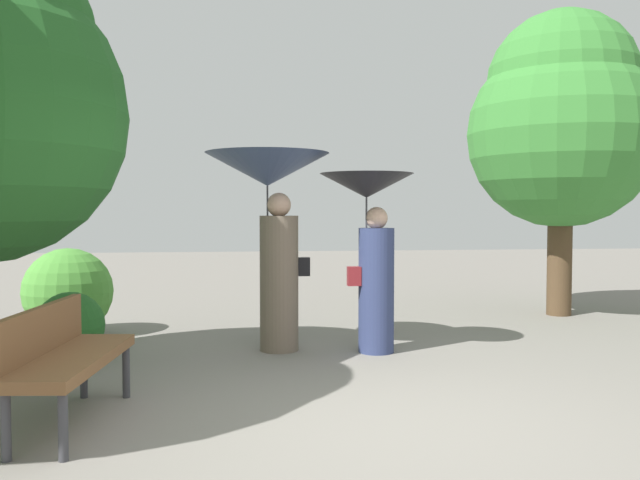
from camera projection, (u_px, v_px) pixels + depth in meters
ground_plane at (376, 425)px, 4.57m from camera, size 40.00×40.00×0.00m
person_left at (271, 203)px, 6.95m from camera, size 1.32×1.32×2.12m
person_right at (371, 231)px, 6.87m from camera, size 0.99×0.99×1.90m
park_bench at (62, 353)px, 4.55m from camera, size 0.66×1.55×0.83m
tree_near_right at (562, 119)px, 9.31m from camera, size 2.66×2.66×4.36m
bush_path_left at (70, 326)px, 6.59m from camera, size 0.69×0.69×0.69m
bush_path_right at (68, 292)px, 7.86m from camera, size 1.06×1.06×1.06m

